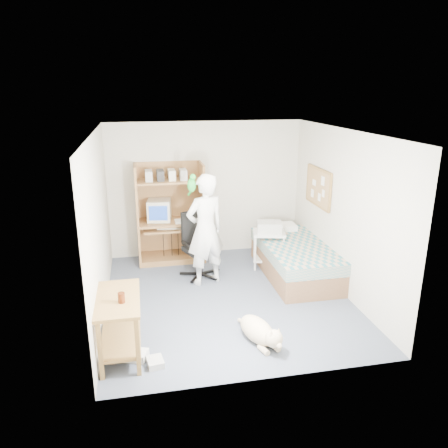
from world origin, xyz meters
name	(u,v)px	position (x,y,z in m)	size (l,w,h in m)	color
floor	(227,297)	(0.00, 0.00, 0.00)	(4.00, 4.00, 0.00)	#444B5C
wall_back	(206,189)	(0.00, 2.00, 1.25)	(3.60, 0.02, 2.50)	beige
wall_right	(343,213)	(1.80, 0.00, 1.25)	(0.02, 4.00, 2.50)	beige
wall_left	(99,227)	(-1.80, 0.00, 1.25)	(0.02, 4.00, 2.50)	beige
ceiling	(228,132)	(0.00, 0.00, 2.50)	(3.60, 4.00, 0.02)	white
computer_hutch	(170,217)	(-0.70, 1.74, 0.82)	(1.20, 0.63, 1.80)	brown
bed	(295,259)	(1.30, 0.62, 0.29)	(1.02, 2.02, 0.66)	brown
side_desk	(119,317)	(-1.55, -1.20, 0.49)	(0.50, 1.00, 0.75)	brown
corkboard	(318,187)	(1.77, 0.90, 1.45)	(0.04, 0.94, 0.66)	#A27D48
office_chair	(199,254)	(-0.30, 0.91, 0.39)	(0.63, 0.63, 1.09)	black
person	(205,230)	(-0.23, 0.61, 0.91)	(0.66, 0.43, 1.81)	white
parrot	(192,184)	(-0.43, 0.62, 1.66)	(0.13, 0.23, 0.37)	#148B22
dog	(260,331)	(0.15, -1.28, 0.16)	(0.49, 0.93, 0.36)	tan
printer_cart	(269,244)	(0.96, 1.03, 0.44)	(0.64, 0.56, 0.66)	silver
printer	(269,227)	(0.96, 1.03, 0.75)	(0.42, 0.32, 0.18)	#AEAEA9
crt_monitor	(159,210)	(-0.89, 1.75, 0.96)	(0.46, 0.48, 0.38)	beige
keyboard	(170,228)	(-0.73, 1.58, 0.67)	(0.45, 0.16, 0.03)	beige
pencil_cup	(189,217)	(-0.38, 1.65, 0.82)	(0.08, 0.08, 0.12)	gold
drink_glass	(121,298)	(-1.50, -1.33, 0.81)	(0.08, 0.08, 0.12)	#431B0A
floor_box_a	(136,355)	(-1.38, -1.34, 0.05)	(0.25, 0.20, 0.10)	silver
floor_box_b	(155,362)	(-1.17, -1.51, 0.04)	(0.18, 0.22, 0.08)	beige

